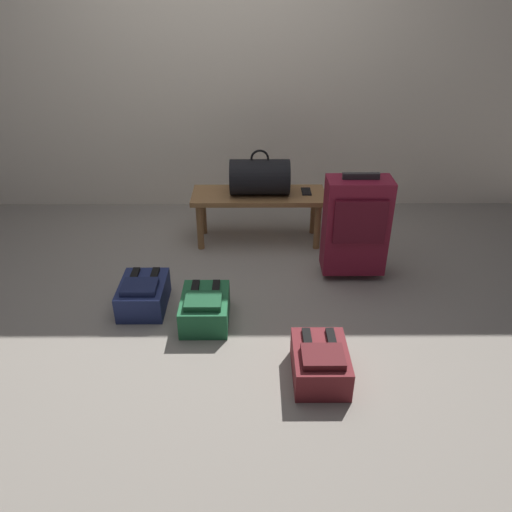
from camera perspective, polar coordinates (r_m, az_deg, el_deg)
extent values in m
plane|color=gray|center=(3.21, -4.79, -5.23)|extent=(6.60, 6.60, 0.00)
cube|color=silver|center=(4.25, -4.06, 23.81)|extent=(6.00, 0.10, 2.80)
cube|color=olive|center=(3.76, 0.31, 6.94)|extent=(1.00, 0.36, 0.04)
cylinder|color=olive|center=(3.74, -6.44, 3.32)|extent=(0.05, 0.05, 0.36)
cylinder|color=olive|center=(3.75, 7.06, 3.35)|extent=(0.05, 0.05, 0.36)
cylinder|color=olive|center=(3.98, -6.09, 4.99)|extent=(0.05, 0.05, 0.36)
cylinder|color=olive|center=(3.99, 6.64, 5.01)|extent=(0.05, 0.05, 0.36)
cylinder|color=black|center=(3.70, 0.43, 9.05)|extent=(0.44, 0.26, 0.26)
torus|color=black|center=(3.66, 0.43, 11.10)|extent=(0.14, 0.02, 0.14)
cube|color=black|center=(3.80, 5.78, 7.38)|extent=(0.07, 0.14, 0.01)
cube|color=black|center=(3.80, 5.78, 7.44)|extent=(0.06, 0.13, 0.00)
cube|color=maroon|center=(3.36, 11.35, 3.44)|extent=(0.42, 0.21, 0.65)
cube|color=#500E1C|center=(3.22, 11.87, 3.80)|extent=(0.34, 0.02, 0.29)
cube|color=#262628|center=(3.23, 11.96, 8.97)|extent=(0.23, 0.03, 0.04)
cylinder|color=black|center=(3.57, 8.28, -1.08)|extent=(0.02, 0.05, 0.05)
cylinder|color=black|center=(3.62, 12.87, -1.05)|extent=(0.02, 0.05, 0.05)
cube|color=navy|center=(3.19, -12.77, -4.37)|extent=(0.28, 0.38, 0.17)
cube|color=#182045|center=(3.08, -13.22, -3.47)|extent=(0.21, 0.17, 0.04)
cube|color=black|center=(3.21, -13.84, -2.28)|extent=(0.04, 0.19, 0.02)
cube|color=black|center=(3.18, -11.63, -2.30)|extent=(0.04, 0.19, 0.02)
cube|color=#1E6038|center=(3.00, -5.86, -6.05)|extent=(0.28, 0.38, 0.17)
cube|color=#184D2C|center=(2.89, -6.07, -5.16)|extent=(0.21, 0.17, 0.04)
cube|color=black|center=(3.01, -7.04, -3.83)|extent=(0.04, 0.19, 0.02)
cube|color=black|center=(3.00, -4.64, -3.84)|extent=(0.04, 0.19, 0.02)
cube|color=maroon|center=(2.64, 7.36, -12.11)|extent=(0.28, 0.38, 0.17)
cube|color=#55181C|center=(2.52, 7.69, -11.37)|extent=(0.21, 0.17, 0.04)
cube|color=black|center=(2.62, 5.93, -9.63)|extent=(0.04, 0.19, 0.02)
cube|color=black|center=(2.63, 8.70, -9.56)|extent=(0.04, 0.19, 0.02)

